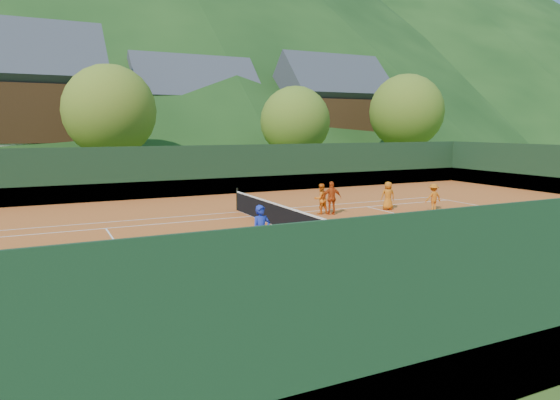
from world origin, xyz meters
name	(u,v)px	position (x,y,z in m)	size (l,w,h in m)	color
ground	(293,234)	(0.00, 0.00, 0.00)	(400.00, 400.00, 0.00)	#335219
clay_court	(293,233)	(0.00, 0.00, 0.01)	(40.00, 24.00, 0.02)	#BB521E
mountain_far_right	(323,10)	(90.00, 150.00, 47.50)	(260.00, 260.00, 95.00)	#163311
coach	(261,232)	(-2.62, -2.92, 0.86)	(0.61, 0.40, 1.68)	#192BA7
student_a	(321,199)	(3.16, 3.28, 0.74)	(0.70, 0.54, 1.44)	orange
student_b	(332,198)	(3.53, 2.91, 0.80)	(0.92, 0.38, 1.57)	#CE4712
student_c	(388,196)	(6.79, 2.92, 0.72)	(0.69, 0.45, 1.40)	#D16612
student_d	(433,197)	(8.62, 1.73, 0.68)	(0.86, 0.49, 1.33)	#D16512
tennis_ball_0	(258,264)	(-3.02, -3.60, 0.05)	(0.07, 0.07, 0.07)	#CFE926
tennis_ball_1	(107,396)	(-7.96, -9.31, 0.05)	(0.07, 0.07, 0.07)	#CFE926
tennis_ball_2	(479,257)	(3.50, -5.86, 0.05)	(0.07, 0.07, 0.07)	#CFE926
tennis_ball_3	(211,298)	(-5.19, -5.81, 0.05)	(0.07, 0.07, 0.07)	#CFE926
tennis_ball_4	(316,281)	(-2.30, -5.74, 0.05)	(0.07, 0.07, 0.07)	#CFE926
tennis_ball_5	(23,306)	(-9.21, -4.48, 0.05)	(0.07, 0.07, 0.07)	#CFE926
tennis_ball_6	(388,240)	(2.50, -2.61, 0.05)	(0.07, 0.07, 0.07)	#CFE926
tennis_ball_7	(170,269)	(-5.48, -2.94, 0.05)	(0.07, 0.07, 0.07)	#CFE926
tennis_ball_8	(217,250)	(-3.57, -1.43, 0.05)	(0.07, 0.07, 0.07)	#CFE926
tennis_ball_10	(314,267)	(-1.71, -4.60, 0.05)	(0.07, 0.07, 0.07)	#CFE926
tennis_ball_11	(333,322)	(-3.39, -8.34, 0.05)	(0.07, 0.07, 0.07)	#CFE926
tennis_ball_12	(343,300)	(-2.47, -7.30, 0.05)	(0.07, 0.07, 0.07)	#CFE926
tennis_ball_13	(92,341)	(-7.98, -7.13, 0.05)	(0.07, 0.07, 0.07)	#CFE926
tennis_ball_14	(368,233)	(2.53, -1.34, 0.05)	(0.07, 0.07, 0.07)	#CFE926
tennis_ball_16	(399,243)	(2.50, -3.21, 0.05)	(0.07, 0.07, 0.07)	#CFE926
tennis_ball_17	(238,246)	(-2.77, -1.24, 0.05)	(0.07, 0.07, 0.07)	#CFE926
tennis_ball_18	(383,257)	(0.82, -4.50, 0.05)	(0.07, 0.07, 0.07)	#CFE926
tennis_ball_19	(278,328)	(-4.54, -8.12, 0.05)	(0.07, 0.07, 0.07)	#CFE926
tennis_ball_20	(67,309)	(-8.32, -5.10, 0.05)	(0.07, 0.07, 0.07)	#CFE926
tennis_ball_21	(34,371)	(-8.96, -7.98, 0.05)	(0.07, 0.07, 0.07)	#CFE926
tennis_ball_22	(527,270)	(3.62, -7.47, 0.05)	(0.07, 0.07, 0.07)	#CFE926
tennis_ball_23	(105,274)	(-7.21, -2.63, 0.05)	(0.07, 0.07, 0.07)	#CFE926
tennis_ball_24	(17,392)	(-9.18, -8.59, 0.05)	(0.07, 0.07, 0.07)	#CFE926
tennis_ball_25	(378,274)	(-0.43, -5.91, 0.05)	(0.07, 0.07, 0.07)	#CFE926
tennis_ball_26	(125,266)	(-6.60, -2.05, 0.05)	(0.07, 0.07, 0.07)	#CFE926
tennis_ball_27	(470,288)	(0.89, -7.94, 0.05)	(0.07, 0.07, 0.07)	#CFE926
tennis_ball_28	(369,234)	(2.48, -1.49, 0.05)	(0.07, 0.07, 0.07)	#CFE926
tennis_ball_29	(264,293)	(-3.93, -6.04, 0.05)	(0.07, 0.07, 0.07)	#CFE926
court_lines	(293,233)	(0.00, 0.00, 0.02)	(23.83, 11.03, 0.00)	white
tennis_net	(293,220)	(0.00, 0.00, 0.52)	(0.10, 12.07, 1.10)	black
perimeter_fence	(293,201)	(0.00, 0.00, 1.27)	(40.40, 24.24, 3.00)	black
ball_hopper	(52,261)	(-8.54, -3.44, 0.77)	(0.57, 0.57, 1.00)	black
chalet_left	(17,108)	(-10.00, 30.00, 5.65)	(13.80, 9.93, 12.92)	beige
chalet_mid	(194,119)	(6.00, 34.00, 4.99)	(12.65, 8.82, 11.45)	beige
chalet_right	(330,116)	(20.00, 30.00, 5.26)	(11.50, 8.82, 11.91)	beige
tree_b	(110,111)	(-4.00, 20.00, 5.19)	(6.40, 6.40, 8.40)	#422C1A
tree_c	(295,121)	(10.00, 19.00, 4.54)	(5.60, 5.60, 7.35)	#402919
tree_d	(406,112)	(22.00, 20.00, 5.52)	(6.80, 6.80, 8.93)	#3F2619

